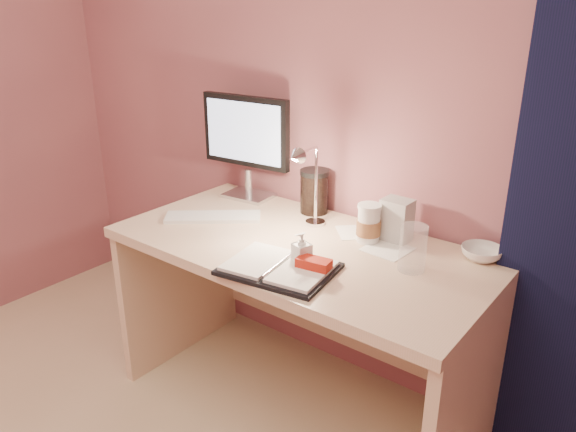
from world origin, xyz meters
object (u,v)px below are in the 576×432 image
Objects in this scene: product_box at (396,220)px; desk_lamp at (303,179)px; clear_cup at (413,248)px; lotion_bottle at (302,250)px; keyboard at (213,217)px; bowl at (482,253)px; desk at (311,290)px; coffee_cup at (369,224)px; monitor at (247,138)px; dark_jar at (314,194)px; planner at (282,267)px.

desk_lamp is (-0.33, -0.14, 0.13)m from product_box.
clear_cup is 0.36m from lotion_bottle.
bowl reaches higher than keyboard.
desk is at bearing -160.07° from bowl.
desk is 0.43m from product_box.
product_box reaches higher than bowl.
lotion_bottle is (-0.30, -0.20, -0.02)m from clear_cup.
coffee_cup is 0.91× the size of product_box.
lotion_bottle is at bearing -39.95° from monitor.
clear_cup is at bearing -18.71° from monitor.
keyboard is at bearing -162.39° from desk_lamp.
desk_lamp is at bearing -155.71° from product_box.
monitor reaches higher than dark_jar.
desk is 0.51m from clear_cup.
dark_jar reaches higher than bowl.
clear_cup is at bearing -124.87° from bowl.
clear_cup reaches higher than desk.
clear_cup is (0.23, -0.11, 0.01)m from coffee_cup.
desk is 0.65m from bowl.
bowl is at bearing 7.72° from product_box.
clear_cup is 0.61m from dark_jar.
desk is 3.67× the size of keyboard.
monitor is 0.77m from product_box.
planner is 2.51× the size of clear_cup.
lotion_bottle is at bearing -55.24° from desk_lamp.
lotion_bottle is (0.60, -0.41, -0.21)m from monitor.
desk_lamp is at bearing 174.73° from clear_cup.
product_box is at bearing -173.24° from bowl.
coffee_cup is at bearing -13.88° from monitor.
lotion_bottle reaches higher than desk.
lotion_bottle reaches higher than planner.
product_box is at bearing 33.31° from desk.
monitor is at bearing 171.91° from coffee_cup.
product_box is 0.38m from desk_lamp.
dark_jar reaches higher than lotion_bottle.
keyboard is 0.54m from planner.
monitor is at bearing 158.57° from desk.
product_box is at bearing -6.94° from dark_jar.
clear_cup is 1.31× the size of lotion_bottle.
clear_cup reaches higher than planner.
desk_lamp is (-0.15, 0.31, 0.20)m from planner.
lotion_bottle is (-0.07, -0.31, -0.01)m from coffee_cup.
desk is 0.36m from coffee_cup.
desk_lamp is (0.36, 0.12, 0.20)m from keyboard.
desk_lamp reaches higher than lotion_bottle.
monitor is at bearing 62.75° from keyboard.
planner is 0.40m from desk_lamp.
desk is 9.70× the size of coffee_cup.
lotion_bottle is 0.75× the size of product_box.
bowl reaches higher than desk.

